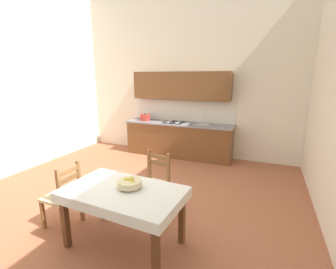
# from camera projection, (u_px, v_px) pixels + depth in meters

# --- Properties ---
(ground_plane) EXTENTS (6.41, 6.88, 0.10)m
(ground_plane) POSITION_uv_depth(u_px,v_px,m) (121.00, 210.00, 3.92)
(ground_plane) COLOR #A86042
(wall_back) EXTENTS (6.41, 0.12, 4.27)m
(wall_back) POSITION_uv_depth(u_px,v_px,m) (186.00, 74.00, 6.29)
(wall_back) COLOR silver
(wall_back) RESTS_ON ground_plane
(kitchen_cabinetry) EXTENTS (2.82, 0.63, 2.20)m
(kitchen_cabinetry) POSITION_uv_depth(u_px,v_px,m) (179.00, 124.00, 6.31)
(kitchen_cabinetry) COLOR brown
(kitchen_cabinetry) RESTS_ON ground_plane
(dining_table) EXTENTS (1.48, 0.94, 0.75)m
(dining_table) POSITION_uv_depth(u_px,v_px,m) (123.00, 200.00, 2.89)
(dining_table) COLOR #56331C
(dining_table) RESTS_ON ground_plane
(dining_chair_tv_side) EXTENTS (0.42, 0.42, 0.93)m
(dining_chair_tv_side) POSITION_uv_depth(u_px,v_px,m) (63.00, 196.00, 3.34)
(dining_chair_tv_side) COLOR #D1BC89
(dining_chair_tv_side) RESTS_ON ground_plane
(dining_chair_kitchen_side) EXTENTS (0.47, 0.47, 0.93)m
(dining_chair_kitchen_side) POSITION_uv_depth(u_px,v_px,m) (154.00, 184.00, 3.75)
(dining_chair_kitchen_side) COLOR #D1BC89
(dining_chair_kitchen_side) RESTS_ON ground_plane
(fruit_bowl) EXTENTS (0.30, 0.30, 0.12)m
(fruit_bowl) POSITION_uv_depth(u_px,v_px,m) (129.00, 183.00, 2.90)
(fruit_bowl) COLOR beige
(fruit_bowl) RESTS_ON dining_table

